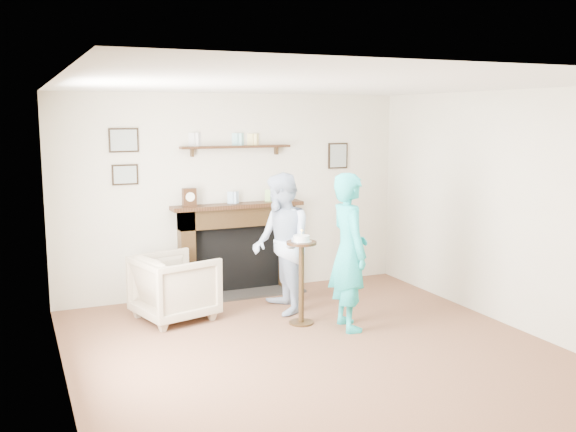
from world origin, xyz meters
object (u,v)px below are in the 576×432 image
(woman, at_px, (348,328))
(man, at_px, (281,312))
(armchair, at_px, (176,319))
(pedestal_table, at_px, (301,266))

(woman, bearing_deg, man, 35.60)
(armchair, height_order, man, man)
(woman, relative_size, pedestal_table, 1.59)
(woman, distance_m, pedestal_table, 0.82)
(man, xyz_separation_m, woman, (0.43, -0.79, 0.00))
(armchair, relative_size, pedestal_table, 0.77)
(man, distance_m, woman, 0.90)
(armchair, xyz_separation_m, woman, (1.61, -1.03, 0.00))
(armchair, bearing_deg, man, -116.78)
(armchair, xyz_separation_m, man, (1.17, -0.24, 0.00))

